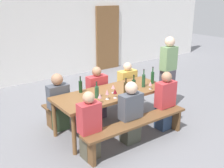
% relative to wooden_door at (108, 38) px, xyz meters
% --- Properties ---
extents(ground_plane, '(24.00, 24.00, 0.00)m').
position_rel_wooden_door_xyz_m(ground_plane, '(-2.47, -3.63, -1.05)').
color(ground_plane, slate).
extents(back_wall, '(14.00, 0.20, 3.20)m').
position_rel_wooden_door_xyz_m(back_wall, '(-2.47, 0.14, 0.55)').
color(back_wall, white).
rests_on(back_wall, ground).
extents(wooden_door, '(0.90, 0.06, 2.10)m').
position_rel_wooden_door_xyz_m(wooden_door, '(0.00, 0.00, 0.00)').
color(wooden_door, brown).
rests_on(wooden_door, ground).
extents(tasting_table, '(2.18, 0.85, 0.75)m').
position_rel_wooden_door_xyz_m(tasting_table, '(-2.47, -3.63, -0.37)').
color(tasting_table, brown).
rests_on(tasting_table, ground).
extents(bench_near, '(2.08, 0.30, 0.45)m').
position_rel_wooden_door_xyz_m(bench_near, '(-2.47, -4.35, -0.69)').
color(bench_near, brown).
rests_on(bench_near, ground).
extents(bench_far, '(2.08, 0.30, 0.45)m').
position_rel_wooden_door_xyz_m(bench_far, '(-2.47, -2.90, -0.69)').
color(bench_far, brown).
rests_on(bench_far, ground).
extents(wine_bottle_0, '(0.07, 0.07, 0.35)m').
position_rel_wooden_door_xyz_m(wine_bottle_0, '(-1.83, -3.77, -0.17)').
color(wine_bottle_0, '#234C2D').
rests_on(wine_bottle_0, tasting_table).
extents(wine_bottle_1, '(0.08, 0.08, 0.32)m').
position_rel_wooden_door_xyz_m(wine_bottle_1, '(-2.39, -3.92, -0.17)').
color(wine_bottle_1, '#332814').
rests_on(wine_bottle_1, tasting_table).
extents(wine_bottle_2, '(0.07, 0.07, 0.30)m').
position_rel_wooden_door_xyz_m(wine_bottle_2, '(-2.86, -3.72, -0.19)').
color(wine_bottle_2, '#234C2D').
rests_on(wine_bottle_2, tasting_table).
extents(wine_bottle_3, '(0.07, 0.07, 0.34)m').
position_rel_wooden_door_xyz_m(wine_bottle_3, '(-1.53, -3.71, -0.17)').
color(wine_bottle_3, '#194723').
rests_on(wine_bottle_3, tasting_table).
extents(wine_bottle_4, '(0.07, 0.07, 0.31)m').
position_rel_wooden_door_xyz_m(wine_bottle_4, '(-2.96, -3.32, -0.18)').
color(wine_bottle_4, '#143319').
rests_on(wine_bottle_4, tasting_table).
extents(wine_bottle_5, '(0.07, 0.07, 0.31)m').
position_rel_wooden_door_xyz_m(wine_bottle_5, '(-2.13, -3.83, -0.18)').
color(wine_bottle_5, '#143319').
rests_on(wine_bottle_5, tasting_table).
extents(wine_glass_0, '(0.07, 0.07, 0.17)m').
position_rel_wooden_door_xyz_m(wine_glass_0, '(-2.95, -3.94, -0.18)').
color(wine_glass_0, silver).
rests_on(wine_glass_0, tasting_table).
extents(wine_glass_1, '(0.07, 0.07, 0.16)m').
position_rel_wooden_door_xyz_m(wine_glass_1, '(-2.50, -3.69, -0.18)').
color(wine_glass_1, silver).
rests_on(wine_glass_1, tasting_table).
extents(wine_glass_2, '(0.07, 0.07, 0.15)m').
position_rel_wooden_door_xyz_m(wine_glass_2, '(-1.81, -3.94, -0.19)').
color(wine_glass_2, silver).
rests_on(wine_glass_2, tasting_table).
extents(wine_glass_3, '(0.07, 0.07, 0.17)m').
position_rel_wooden_door_xyz_m(wine_glass_3, '(-2.62, -3.92, -0.18)').
color(wine_glass_3, silver).
rests_on(wine_glass_3, tasting_table).
extents(wine_glass_4, '(0.06, 0.06, 0.18)m').
position_rel_wooden_door_xyz_m(wine_glass_4, '(-2.76, -3.88, -0.17)').
color(wine_glass_4, silver).
rests_on(wine_glass_4, tasting_table).
extents(seated_guest_near_0, '(0.34, 0.24, 1.10)m').
position_rel_wooden_door_xyz_m(seated_guest_near_0, '(-3.32, -4.20, -0.53)').
color(seated_guest_near_0, brown).
rests_on(seated_guest_near_0, ground).
extents(seated_guest_near_1, '(0.40, 0.24, 1.10)m').
position_rel_wooden_door_xyz_m(seated_guest_near_1, '(-2.50, -4.20, -0.53)').
color(seated_guest_near_1, '#45473B').
rests_on(seated_guest_near_1, ground).
extents(seated_guest_near_2, '(0.38, 0.24, 1.13)m').
position_rel_wooden_door_xyz_m(seated_guest_near_2, '(-1.66, -4.20, -0.52)').
color(seated_guest_near_2, navy).
rests_on(seated_guest_near_2, ground).
extents(seated_guest_far_0, '(0.40, 0.24, 1.10)m').
position_rel_wooden_door_xyz_m(seated_guest_far_0, '(-3.29, -3.05, -0.52)').
color(seated_guest_far_0, '#395033').
rests_on(seated_guest_far_0, ground).
extents(seated_guest_far_1, '(0.41, 0.24, 1.10)m').
position_rel_wooden_door_xyz_m(seated_guest_far_1, '(-2.43, -3.05, -0.54)').
color(seated_guest_far_1, '#4E3E50').
rests_on(seated_guest_far_1, ground).
extents(seated_guest_far_2, '(0.41, 0.24, 1.07)m').
position_rel_wooden_door_xyz_m(seated_guest_far_2, '(-1.64, -3.05, -0.55)').
color(seated_guest_far_2, '#543056').
rests_on(seated_guest_far_2, ground).
extents(standing_host, '(0.34, 0.24, 1.62)m').
position_rel_wooden_door_xyz_m(standing_host, '(-0.93, -3.57, -0.25)').
color(standing_host, '#46434B').
rests_on(standing_host, ground).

